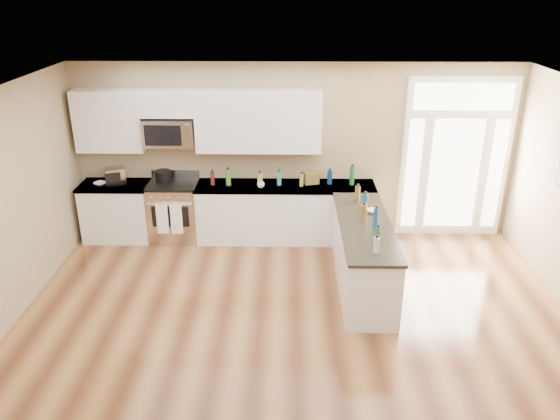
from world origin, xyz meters
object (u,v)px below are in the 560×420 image
Objects in this scene: peninsula_cabinet at (363,257)px; toaster_oven at (115,176)px; stockpot at (163,176)px; kitchen_range at (175,211)px.

peninsula_cabinet is 7.67× the size of toaster_oven.
toaster_oven reaches higher than stockpot.
peninsula_cabinet is 9.15× the size of stockpot.
stockpot reaches higher than kitchen_range.
kitchen_range is 0.60m from stockpot.
toaster_oven is (-0.90, 0.02, 0.59)m from kitchen_range.
stockpot is (-0.16, 0.11, 0.57)m from kitchen_range.
peninsula_cabinet is 3.22m from kitchen_range.
kitchen_range is at bearing -23.31° from toaster_oven.
toaster_oven is (-0.74, -0.09, 0.02)m from stockpot.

